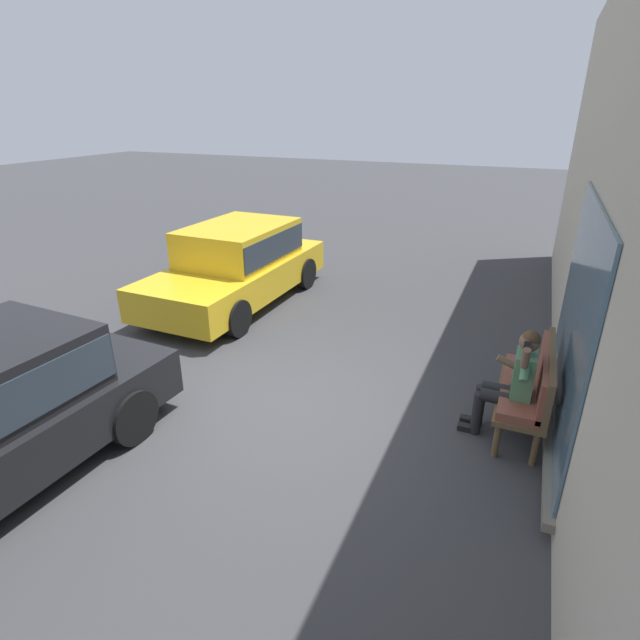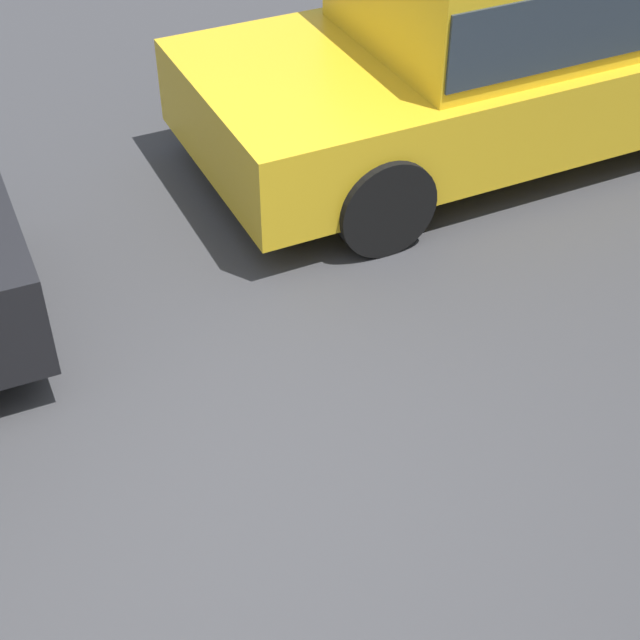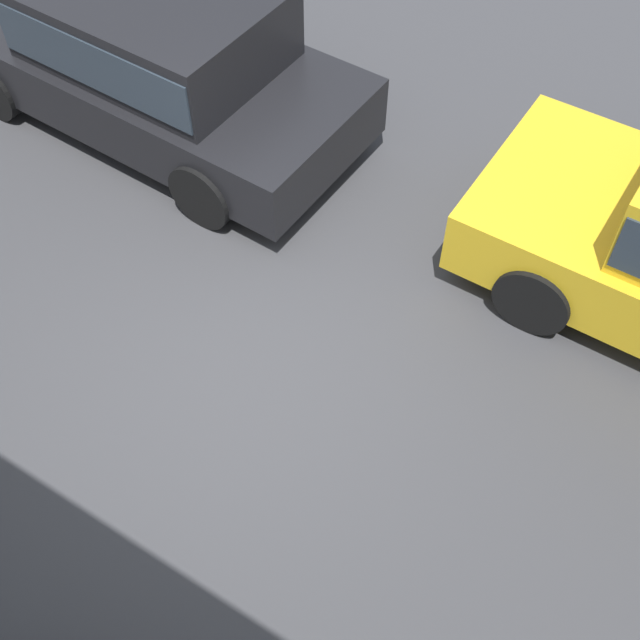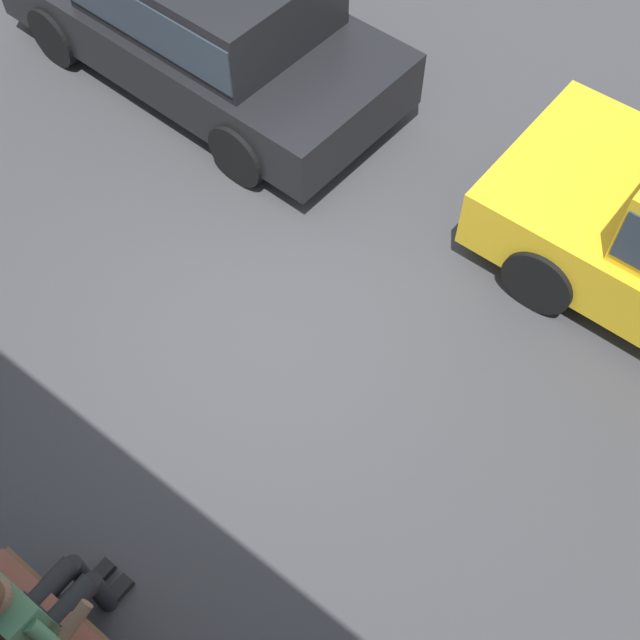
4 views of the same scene
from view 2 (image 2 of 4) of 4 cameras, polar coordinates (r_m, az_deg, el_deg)
ground_plane at (r=4.48m, az=-4.95°, el=-12.76°), size 60.00×60.00×0.00m
parked_car_near at (r=7.02m, az=10.90°, el=16.14°), size 4.30×1.95×1.50m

